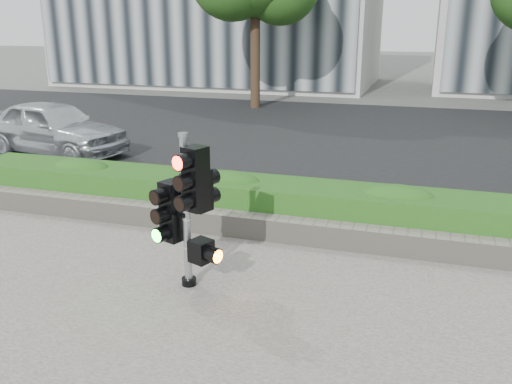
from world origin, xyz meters
TOP-DOWN VIEW (x-y plane):
  - ground at (0.00, 0.00)m, footprint 120.00×120.00m
  - road at (0.00, 10.00)m, footprint 60.00×13.00m
  - curb at (0.00, 3.15)m, footprint 60.00×0.25m
  - stone_wall at (0.00, 1.90)m, footprint 12.00×0.32m
  - hedge at (0.00, 2.55)m, footprint 12.00×1.00m
  - traffic_signal at (-0.82, 0.15)m, footprint 0.71×0.60m
  - car_silver at (-6.93, 5.66)m, footprint 4.10×2.24m

SIDE VIEW (x-z plane):
  - ground at x=0.00m, z-range 0.00..0.00m
  - road at x=0.00m, z-range 0.00..0.02m
  - curb at x=0.00m, z-range 0.00..0.12m
  - stone_wall at x=0.00m, z-range 0.03..0.37m
  - hedge at x=0.00m, z-range 0.03..0.71m
  - car_silver at x=-6.93m, z-range 0.02..1.34m
  - traffic_signal at x=-0.82m, z-range 0.13..2.05m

